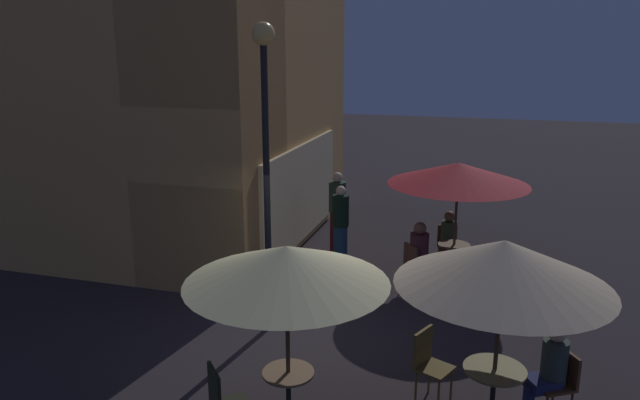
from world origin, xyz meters
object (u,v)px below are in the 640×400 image
patron_seated_1 (449,237)px  cafe_table_1 (288,391)px  cafe_chair_1 (559,378)px  cafe_chair_6 (415,262)px  patron_seated_0 (549,367)px  patron_seated_2 (421,251)px  patio_umbrella_0 (504,264)px  patron_standing_4 (337,214)px  cafe_chair_3 (223,400)px  cafe_chair_5 (448,243)px  patio_umbrella_2 (458,174)px  cafe_chair_2 (429,359)px  patio_umbrella_1 (287,265)px  cafe_table_2 (453,257)px  cafe_table_0 (493,385)px  cafe_chair_4 (495,265)px  patron_standing_3 (341,230)px  street_lamp_near_corner (265,122)px

patron_seated_1 → cafe_table_1: bearing=-26.2°
cafe_chair_1 → cafe_chair_6: size_ratio=0.97×
patron_seated_0 → patron_seated_2: bearing=-92.2°
patio_umbrella_0 → cafe_chair_1: 1.77m
patron_seated_0 → patron_standing_4: size_ratio=0.68×
cafe_chair_3 → patron_seated_1: 6.53m
cafe_chair_5 → patio_umbrella_2: bearing=-0.0°
cafe_chair_2 → cafe_chair_6: bearing=124.4°
patio_umbrella_1 → cafe_chair_6: 4.82m
patio_umbrella_2 → cafe_chair_2: (-4.08, 0.01, -1.53)m
cafe_table_2 → patio_umbrella_2: (-0.00, 0.00, 1.61)m
cafe_table_0 → cafe_table_2: bearing=10.0°
cafe_chair_3 → patron_seated_1: (6.23, -1.95, 0.11)m
patio_umbrella_1 → patron_seated_2: bearing=-11.8°
cafe_table_2 → cafe_chair_5: size_ratio=0.87×
cafe_table_2 → cafe_chair_4: (-0.32, -0.75, 0.04)m
patio_umbrella_0 → cafe_chair_2: bearing=66.0°
patio_umbrella_0 → patron_seated_2: bearing=18.7°
cafe_table_2 → cafe_chair_3: size_ratio=0.77×
patio_umbrella_0 → cafe_chair_3: bearing=112.3°
patio_umbrella_2 → cafe_chair_3: bearing=159.5°
cafe_chair_1 → patron_standing_4: size_ratio=0.47×
patio_umbrella_0 → patio_umbrella_1: size_ratio=1.04×
patron_seated_1 → cafe_chair_4: bearing=30.7°
cafe_table_1 → cafe_chair_5: size_ratio=0.85×
patron_standing_3 → patron_standing_4: size_ratio=0.99×
patio_umbrella_2 → patio_umbrella_1: bearing=163.5°
patio_umbrella_1 → cafe_chair_1: bearing=-69.9°
cafe_table_0 → patron_seated_0: (0.37, -0.62, 0.13)m
street_lamp_near_corner → cafe_chair_2: (-1.34, -2.65, -2.70)m
patio_umbrella_0 → cafe_chair_2: size_ratio=2.51×
patio_umbrella_1 → patio_umbrella_2: patio_umbrella_2 is taller
cafe_chair_4 → patron_standing_4: (1.18, 3.25, 0.37)m
cafe_chair_2 → patron_standing_4: size_ratio=0.53×
cafe_chair_6 → patron_standing_3: size_ratio=0.50×
cafe_chair_6 → cafe_table_1: bearing=-143.1°
cafe_chair_3 → patio_umbrella_0: bearing=-19.2°
cafe_chair_2 → cafe_chair_5: 4.84m
patio_umbrella_0 → patron_seated_0: 1.55m
patio_umbrella_0 → patron_seated_1: bearing=10.3°
cafe_table_0 → cafe_table_2: 4.50m
patio_umbrella_2 → cafe_chair_5: bearing=12.8°
cafe_table_0 → patron_standing_3: patron_standing_3 is taller
patio_umbrella_1 → patio_umbrella_2: 5.31m
cafe_table_1 → cafe_chair_6: cafe_chair_6 is taller
street_lamp_near_corner → cafe_chair_6: bearing=-43.1°
patio_umbrella_2 → patron_standing_3: bearing=95.9°
cafe_chair_3 → cafe_chair_6: 5.22m
cafe_chair_3 → patron_seated_1: patron_seated_1 is taller
patio_umbrella_2 → cafe_chair_2: 4.36m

